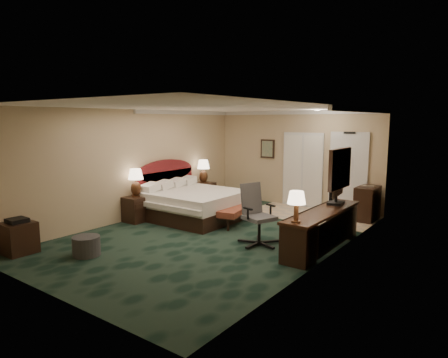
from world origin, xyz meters
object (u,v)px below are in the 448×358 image
Objects in this scene: side_table at (18,238)px; bed_bench at (235,216)px; nightstand_near at (137,209)px; minibar at (367,204)px; lamp_far at (203,171)px; bed at (195,205)px; desk at (322,229)px; nightstand_far at (204,193)px; tv at (337,186)px; ottoman at (86,246)px; desk_chair at (259,215)px; lamp_near at (136,183)px.

bed_bench is at bearing 62.77° from side_table.
minibar is (4.47, 3.43, 0.12)m from nightstand_near.
minibar reaches higher than nightstand_near.
lamp_far is at bearing -168.58° from minibar.
minibar is at bearing 33.69° from bed.
lamp_far is at bearing 89.41° from nightstand_near.
lamp_far reaches higher than desk.
side_table is at bearing -89.72° from nightstand_far.
bed_bench is 1.33× the size of tv.
tv reaches higher than lamp_far.
lamp_far reaches higher than minibar.
nightstand_near is 2.56m from nightstand_far.
ottoman is at bearing 30.51° from side_table.
side_table is 0.61× the size of tv.
tv is 1.72m from desk_chair.
ottoman is 1.31m from side_table.
nightstand_far is at bearing 157.98° from tv.
lamp_far reaches higher than bed.
lamp_far is (-0.91, 1.46, 0.62)m from bed.
nightstand_far is 0.50× the size of bed_bench.
side_table is 0.69× the size of minibar.
lamp_near reaches higher than bed.
lamp_far is (0.03, 2.53, 0.66)m from nightstand_near.
desk_chair is at bearing -35.10° from lamp_far.
lamp_far is 0.80× the size of minibar.
desk is at bearing 9.19° from nightstand_near.
bed_bench is at bearing 179.17° from tv.
minibar is at bearing 11.00° from nightstand_far.
minibar is (4.50, 3.39, -0.53)m from lamp_near.
desk reaches higher than side_table.
ottoman is 6.54m from minibar.
bed_bench is 2.49m from tv.
nightstand_far is at bearing 133.07° from bed_bench.
nightstand_near is 0.24× the size of desk.
nightstand_far is 2.61m from lamp_near.
side_table is (-2.08, -4.04, 0.08)m from bed_bench.
nightstand_far is at bearing 103.52° from ottoman.
side_table is at bearing -143.21° from tv.
nightstand_near is 4.50m from desk.
lamp_near reaches higher than side_table.
side_table is at bearing -130.50° from bed_bench.
tv is (4.39, -1.09, 0.14)m from lamp_far.
desk is (4.44, 0.72, 0.07)m from nightstand_near.
desk_chair is 3.43m from minibar.
lamp_far is 0.54× the size of bed_bench.
desk is 1.03m from tv.
desk_chair is (2.43, -0.88, 0.25)m from bed.
lamp_near reaches higher than bed_bench.
tv is at bearing 48.27° from ottoman.
desk_chair reaches higher than bed.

